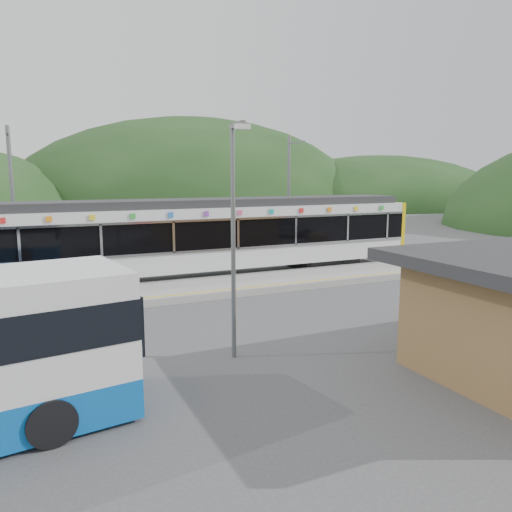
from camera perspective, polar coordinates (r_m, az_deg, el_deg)
name	(u,v)px	position (r m, az deg, el deg)	size (l,w,h in m)	color
ground	(232,311)	(18.16, -2.78, -6.27)	(120.00, 120.00, 0.00)	#4C4C4F
hills	(305,272)	(25.48, 5.64, -1.80)	(146.00, 149.00, 26.00)	#1E3D19
platform	(202,288)	(21.13, -6.18, -3.68)	(26.00, 3.20, 0.30)	#9E9E99
yellow_line	(213,291)	(19.90, -4.97, -4.01)	(26.00, 0.10, 0.01)	yellow
train	(217,234)	(23.87, -4.52, 2.49)	(20.44, 3.01, 3.74)	black
catenary_mast_west	(13,202)	(24.82, -26.02, 5.52)	(0.18, 1.80, 7.00)	slate
catenary_mast_east	(289,197)	(28.29, 3.79, 6.76)	(0.18, 1.80, 7.00)	slate
lamp_post	(235,222)	(12.79, -2.43, 3.93)	(0.37, 1.09, 6.15)	slate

